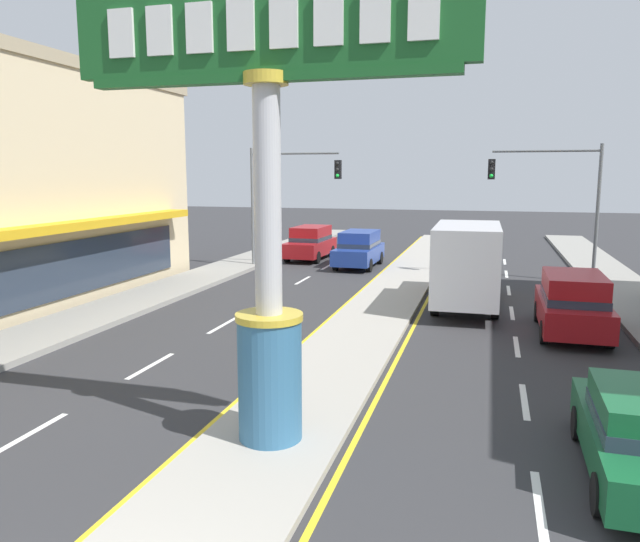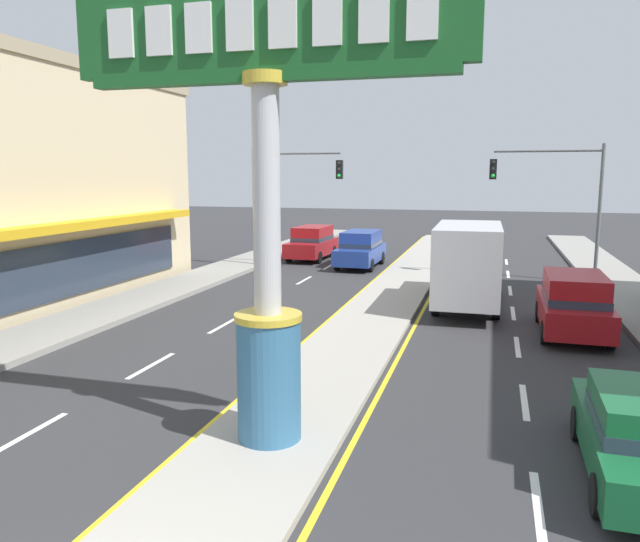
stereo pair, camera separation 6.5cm
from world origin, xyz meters
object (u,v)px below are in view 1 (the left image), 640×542
(traffic_light_right_side, at_px, (557,188))
(suv_near_left_lane, at_px, (573,303))
(district_sign, at_px, (268,201))
(traffic_light_left_side, at_px, (284,186))
(box_truck_far_right_lane, at_px, (467,262))
(suv_mid_left_lane, at_px, (359,249))
(suv_near_right_lane, at_px, (310,242))

(traffic_light_right_side, distance_m, suv_near_left_lane, 10.32)
(traffic_light_right_side, bearing_deg, suv_near_left_lane, -91.67)
(district_sign, relative_size, traffic_light_left_side, 1.30)
(box_truck_far_right_lane, height_order, suv_near_left_lane, box_truck_far_right_lane)
(suv_mid_left_lane, bearing_deg, traffic_light_right_side, -11.35)
(traffic_light_right_side, bearing_deg, district_sign, -108.42)
(traffic_light_left_side, relative_size, suv_mid_left_lane, 1.34)
(suv_near_left_lane, bearing_deg, traffic_light_right_side, 88.33)
(suv_mid_left_lane, bearing_deg, suv_near_right_lane, 147.84)
(suv_near_right_lane, bearing_deg, box_truck_far_right_lane, -49.41)
(district_sign, xyz_separation_m, suv_near_right_lane, (-6.22, 23.51, -3.44))
(traffic_light_right_side, xyz_separation_m, box_truck_far_right_lane, (-3.56, -6.73, -2.55))
(traffic_light_left_side, xyz_separation_m, suv_near_right_lane, (0.29, 3.71, -3.26))
(traffic_light_left_side, distance_m, box_truck_far_right_lane, 12.02)
(district_sign, height_order, suv_mid_left_lane, district_sign)
(traffic_light_left_side, height_order, suv_near_right_lane, traffic_light_left_side)
(box_truck_far_right_lane, bearing_deg, suv_mid_left_lane, 124.23)
(traffic_light_right_side, height_order, box_truck_far_right_lane, traffic_light_right_side)
(traffic_light_right_side, distance_m, suv_near_right_lane, 13.72)
(district_sign, distance_m, suv_mid_left_lane, 21.90)
(suv_near_right_lane, xyz_separation_m, box_truck_far_right_lane, (9.16, -10.69, 0.71))
(traffic_light_right_side, bearing_deg, box_truck_far_right_lane, -117.91)
(suv_mid_left_lane, bearing_deg, district_sign, -82.24)
(suv_near_right_lane, xyz_separation_m, suv_near_left_lane, (12.44, -13.76, 0.00))
(district_sign, relative_size, suv_near_right_lane, 1.73)
(suv_near_left_lane, distance_m, suv_mid_left_lane, 14.83)
(suv_near_right_lane, distance_m, suv_near_left_lane, 18.55)
(traffic_light_right_side, distance_m, box_truck_far_right_lane, 8.03)
(box_truck_far_right_lane, bearing_deg, suv_near_left_lane, -43.08)
(suv_near_right_lane, distance_m, box_truck_far_right_lane, 14.10)
(traffic_light_left_side, relative_size, box_truck_far_right_lane, 0.89)
(district_sign, xyz_separation_m, traffic_light_left_side, (-6.51, 19.80, -0.17))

